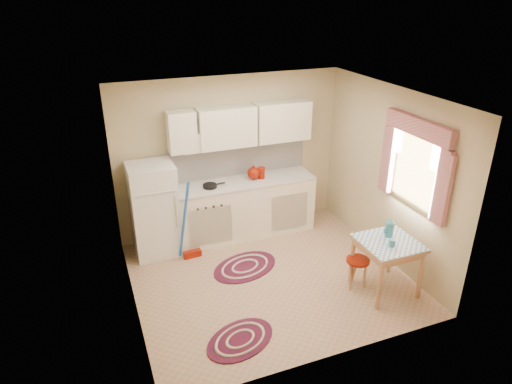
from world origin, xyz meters
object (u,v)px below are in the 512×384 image
fridge (154,210)px  table (386,266)px  base_cabinets (243,209)px  stool (357,273)px

fridge → table: bearing=-38.1°
base_cabinets → table: size_ratio=3.12×
table → stool: (-0.30, 0.19, -0.15)m
fridge → base_cabinets: bearing=2.0°
fridge → table: (2.61, -2.04, -0.34)m
table → base_cabinets: bearing=120.0°
fridge → stool: size_ratio=3.33×
base_cabinets → table: 2.42m
fridge → table: 3.33m
base_cabinets → stool: 2.12m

